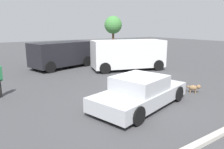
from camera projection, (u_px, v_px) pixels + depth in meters
name	position (u px, v px, depth m)	size (l,w,h in m)	color
ground_plane	(138.00, 104.00, 8.65)	(80.00, 80.00, 0.00)	#424244
sedan_foreground	(140.00, 92.00, 8.36)	(4.70, 2.86, 1.23)	#B7BABF
dog	(194.00, 88.00, 10.11)	(0.46, 0.51, 0.41)	olive
van_white	(128.00, 54.00, 15.37)	(5.50, 3.59, 2.12)	white
suv_dark	(61.00, 54.00, 16.03)	(4.88, 3.12, 1.94)	black
parking_curb	(214.00, 136.00, 6.02)	(9.67, 0.20, 0.12)	#B7B2A8
tree_back_center	(113.00, 25.00, 32.65)	(2.69, 2.69, 4.63)	brown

